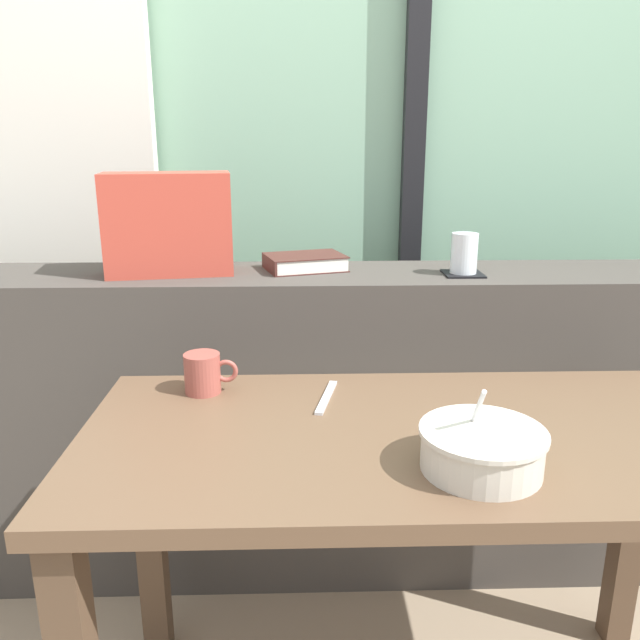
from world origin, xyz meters
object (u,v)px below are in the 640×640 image
at_px(breakfast_table, 415,485).
at_px(ceramic_mug, 204,373).
at_px(soup_bowl, 482,450).
at_px(closed_book, 305,262).
at_px(juice_glass, 464,255).
at_px(throw_pillow, 168,224).
at_px(fork_utensil, 326,397).
at_px(coaster_square, 463,274).

relative_size(breakfast_table, ceramic_mug, 11.02).
distance_m(breakfast_table, soup_bowl, 0.22).
relative_size(closed_book, ceramic_mug, 2.11).
height_order(juice_glass, ceramic_mug, juice_glass).
xyz_separation_m(breakfast_table, juice_glass, (0.21, 0.55, 0.34)).
bearing_deg(throw_pillow, fork_utensil, -47.99).
xyz_separation_m(throw_pillow, soup_bowl, (0.63, -0.73, -0.27)).
xyz_separation_m(breakfast_table, throw_pillow, (-0.55, 0.59, 0.42)).
height_order(closed_book, throw_pillow, throw_pillow).
bearing_deg(throw_pillow, soup_bowl, -49.27).
distance_m(closed_book, soup_bowl, 0.84).
relative_size(coaster_square, throw_pillow, 0.31).
bearing_deg(coaster_square, juice_glass, -90.00).
bearing_deg(throw_pillow, breakfast_table, -46.74).
relative_size(breakfast_table, coaster_square, 12.46).
distance_m(throw_pillow, soup_bowl, 1.00).
bearing_deg(ceramic_mug, throw_pillow, 108.91).
distance_m(juice_glass, soup_bowl, 0.73).
bearing_deg(closed_book, ceramic_mug, -116.55).
height_order(breakfast_table, throw_pillow, throw_pillow).
distance_m(throw_pillow, ceramic_mug, 0.49).
relative_size(juice_glass, ceramic_mug, 0.92).
height_order(breakfast_table, soup_bowl, soup_bowl).
distance_m(coaster_square, closed_book, 0.42).
bearing_deg(throw_pillow, coaster_square, -2.96).
distance_m(juice_glass, throw_pillow, 0.77).
xyz_separation_m(fork_utensil, ceramic_mug, (-0.26, 0.04, 0.04)).
relative_size(juice_glass, throw_pillow, 0.32).
xyz_separation_m(throw_pillow, ceramic_mug, (0.13, -0.39, -0.26)).
relative_size(juice_glass, soup_bowl, 0.51).
height_order(soup_bowl, fork_utensil, soup_bowl).
bearing_deg(ceramic_mug, breakfast_table, -25.06).
bearing_deg(throw_pillow, ceramic_mug, -71.09).
distance_m(breakfast_table, coaster_square, 0.66).
xyz_separation_m(soup_bowl, ceramic_mug, (-0.50, 0.34, 0.01)).
bearing_deg(breakfast_table, closed_book, 107.90).
bearing_deg(coaster_square, breakfast_table, -110.89).
distance_m(breakfast_table, fork_utensil, 0.25).
relative_size(breakfast_table, juice_glass, 11.99).
height_order(coaster_square, juice_glass, juice_glass).
bearing_deg(fork_utensil, coaster_square, 59.55).
relative_size(closed_book, throw_pillow, 0.75).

